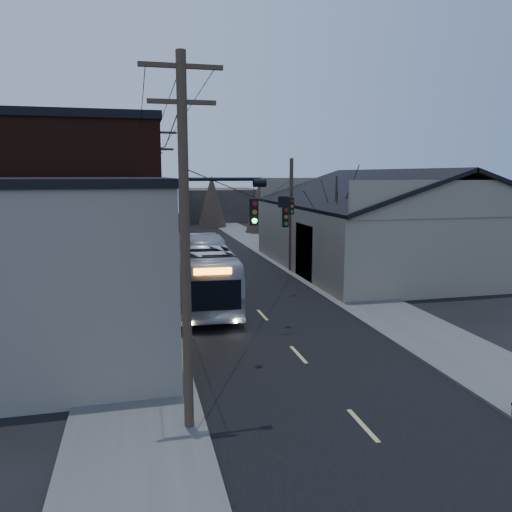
% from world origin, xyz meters
% --- Properties ---
extents(ground, '(160.00, 160.00, 0.00)m').
position_xyz_m(ground, '(0.00, 0.00, 0.00)').
color(ground, black).
rests_on(ground, ground).
extents(road_surface, '(9.00, 110.00, 0.02)m').
position_xyz_m(road_surface, '(0.00, 30.00, 0.01)').
color(road_surface, black).
rests_on(road_surface, ground).
extents(sidewalk_left, '(4.00, 110.00, 0.12)m').
position_xyz_m(sidewalk_left, '(-6.50, 30.00, 0.06)').
color(sidewalk_left, '#474744').
rests_on(sidewalk_left, ground).
extents(sidewalk_right, '(4.00, 110.00, 0.12)m').
position_xyz_m(sidewalk_right, '(6.50, 30.00, 0.06)').
color(sidewalk_right, '#474744').
rests_on(sidewalk_right, ground).
extents(building_clapboard, '(8.00, 8.00, 7.00)m').
position_xyz_m(building_clapboard, '(-9.00, 9.00, 3.50)').
color(building_clapboard, slate).
rests_on(building_clapboard, ground).
extents(building_brick, '(10.00, 12.00, 10.00)m').
position_xyz_m(building_brick, '(-10.00, 20.00, 5.00)').
color(building_brick, black).
rests_on(building_brick, ground).
extents(building_left_far, '(9.00, 14.00, 7.00)m').
position_xyz_m(building_left_far, '(-9.50, 36.00, 3.50)').
color(building_left_far, '#2F2926').
rests_on(building_left_far, ground).
extents(warehouse, '(16.16, 20.60, 7.73)m').
position_xyz_m(warehouse, '(13.00, 25.00, 2.70)').
color(warehouse, '#7C725A').
rests_on(warehouse, ground).
extents(building_far_left, '(10.00, 12.00, 6.00)m').
position_xyz_m(building_far_left, '(-6.00, 65.00, 3.00)').
color(building_far_left, '#2F2926').
rests_on(building_far_left, ground).
extents(building_far_right, '(12.00, 14.00, 5.00)m').
position_xyz_m(building_far_right, '(7.00, 70.00, 2.50)').
color(building_far_right, '#2F2926').
rests_on(building_far_right, ground).
extents(bare_tree, '(0.40, 0.40, 7.20)m').
position_xyz_m(bare_tree, '(6.50, 20.00, 3.60)').
color(bare_tree, black).
rests_on(bare_tree, ground).
extents(utility_lines, '(11.24, 45.28, 10.50)m').
position_xyz_m(utility_lines, '(-3.11, 24.14, 4.95)').
color(utility_lines, '#382B1E').
rests_on(utility_lines, ground).
extents(bus, '(3.73, 12.98, 3.57)m').
position_xyz_m(bus, '(-2.62, 17.80, 1.79)').
color(bus, '#A6ABB1').
rests_on(bus, ground).
extents(parked_car, '(2.05, 4.43, 1.41)m').
position_xyz_m(parked_car, '(-3.04, 27.62, 0.70)').
color(parked_car, '#B1B4B9').
rests_on(parked_car, ground).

